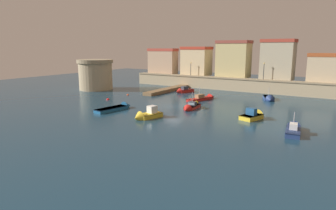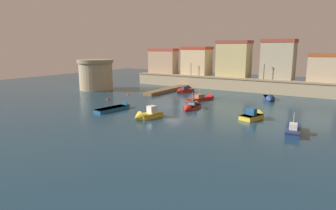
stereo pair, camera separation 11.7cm
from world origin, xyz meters
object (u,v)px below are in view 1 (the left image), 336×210
moored_boat_0 (183,91)px  mooring_buoy_2 (108,100)px  moored_boat_5 (254,115)px  mooring_buoy_1 (196,103)px  quay_lamp_1 (264,68)px  moored_boat_2 (146,115)px  mooring_buoy_0 (128,95)px  fortress_tower (96,74)px  moored_boat_4 (118,108)px  moored_boat_3 (204,98)px  moored_boat_7 (269,98)px  moored_boat_6 (191,107)px  quay_lamp_0 (191,67)px  moored_boat_1 (293,129)px

moored_boat_0 → mooring_buoy_2: (-7.76, -15.38, -0.44)m
moored_boat_5 → mooring_buoy_1: size_ratio=6.36×
quay_lamp_1 → moored_boat_2: quay_lamp_1 is taller
moored_boat_0 → moored_boat_5: 25.22m
mooring_buoy_0 → fortress_tower: bearing=168.0°
moored_boat_4 → mooring_buoy_0: moored_boat_4 is taller
moored_boat_3 → moored_boat_7: 12.18m
moored_boat_4 → mooring_buoy_1: bearing=-27.8°
moored_boat_0 → moored_boat_6: bearing=54.7°
moored_boat_4 → moored_boat_2: bearing=-101.0°
moored_boat_0 → mooring_buoy_1: bearing=62.0°
fortress_tower → moored_boat_6: fortress_tower is taller
moored_boat_2 → moored_boat_3: (0.39, 17.83, -0.13)m
fortress_tower → moored_boat_7: size_ratio=1.74×
moored_boat_5 → moored_boat_6: size_ratio=0.90×
quay_lamp_1 → moored_boat_6: bearing=-102.6°
quay_lamp_1 → mooring_buoy_2: quay_lamp_1 is taller
mooring_buoy_0 → mooring_buoy_2: bearing=-87.0°
moored_boat_7 → quay_lamp_0: bearing=-132.8°
moored_boat_0 → moored_boat_2: 24.45m
mooring_buoy_2 → fortress_tower: bearing=144.0°
quay_lamp_1 → moored_boat_2: 33.38m
mooring_buoy_1 → mooring_buoy_2: mooring_buoy_1 is taller
fortress_tower → moored_boat_1: size_ratio=1.41×
moored_boat_1 → moored_boat_4: 25.96m
mooring_buoy_0 → moored_boat_2: bearing=-43.1°
quay_lamp_0 → moored_boat_6: size_ratio=0.66×
moored_boat_6 → moored_boat_7: moored_boat_6 is taller
mooring_buoy_0 → mooring_buoy_1: size_ratio=0.63×
moored_boat_5 → moored_boat_1: bearing=-107.4°
moored_boat_1 → moored_boat_2: 18.91m
moored_boat_6 → moored_boat_5: bearing=80.7°
fortress_tower → moored_boat_3: (27.18, 1.14, -3.22)m
fortress_tower → mooring_buoy_2: bearing=-36.0°
mooring_buoy_2 → moored_boat_1: bearing=-7.1°
moored_boat_0 → moored_boat_7: bearing=112.8°
moored_boat_7 → moored_boat_6: bearing=-50.7°
fortress_tower → moored_boat_6: size_ratio=1.66×
fortress_tower → moored_boat_1: (45.30, -12.83, -3.16)m
moored_boat_1 → mooring_buoy_1: 20.50m
moored_boat_4 → moored_boat_1: bearing=-79.7°
fortress_tower → mooring_buoy_1: (27.53, -2.62, -3.54)m
moored_boat_4 → moored_boat_6: (9.84, 6.18, 0.06)m
moored_boat_5 → moored_boat_6: moored_boat_6 is taller
moored_boat_0 → moored_boat_5: (19.88, -15.51, -0.01)m
moored_boat_3 → mooring_buoy_0: size_ratio=16.42×
mooring_buoy_2 → quay_lamp_1: bearing=47.0°
quay_lamp_0 → moored_boat_3: 18.28m
quay_lamp_0 → moored_boat_4: quay_lamp_0 is taller
moored_boat_1 → moored_boat_2: moored_boat_1 is taller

